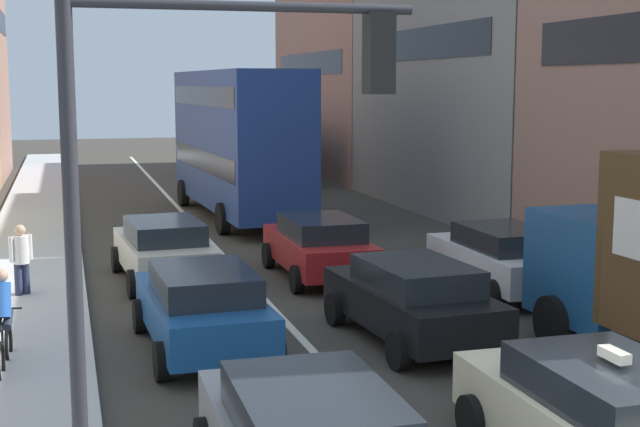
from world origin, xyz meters
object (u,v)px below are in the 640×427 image
sedan_left_lane_third (164,249)px  sedan_right_lane_behind_truck (502,257)px  wagon_left_lane_second (203,306)px  bus_mid_queue_primary (238,137)px  pedestrian_near_kerb (21,258)px  sedan_centre_lane_second (413,299)px  hatchback_centre_lane_third (319,245)px  bus_far_queue_secondary (260,142)px  traffic_light_pole (199,166)px  cyclist_on_sidewalk (3,323)px  taxi_centre_lane_front (604,418)px

sedan_left_lane_third → sedan_right_lane_behind_truck: (7.17, -3.10, 0.00)m
wagon_left_lane_second → sedan_right_lane_behind_truck: (7.11, 2.64, 0.00)m
bus_mid_queue_primary → pedestrian_near_kerb: (-6.71, -10.50, -1.88)m
sedan_centre_lane_second → sedan_right_lane_behind_truck: size_ratio=1.03×
hatchback_centre_lane_third → bus_far_queue_secondary: (3.48, 22.91, 0.96)m
wagon_left_lane_second → bus_mid_queue_primary: size_ratio=0.41×
traffic_light_pole → cyclist_on_sidewalk: traffic_light_pole is taller
bus_far_queue_secondary → bus_mid_queue_primary: bearing=165.9°
sedan_right_lane_behind_truck → bus_far_queue_secondary: bearing=0.0°
taxi_centre_lane_front → wagon_left_lane_second: taxi_centre_lane_front is taller
taxi_centre_lane_front → cyclist_on_sidewalk: (-6.95, 6.11, 0.05)m
wagon_left_lane_second → sedan_right_lane_behind_truck: bearing=-71.7°
taxi_centre_lane_front → sedan_left_lane_third: 12.82m
pedestrian_near_kerb → bus_far_queue_secondary: bearing=124.3°
wagon_left_lane_second → hatchback_centre_lane_third: same height
sedan_centre_lane_second → bus_mid_queue_primary: (-0.21, 15.68, 2.03)m
traffic_light_pole → cyclist_on_sidewalk: (-2.34, 5.81, -2.97)m
hatchback_centre_lane_third → pedestrian_near_kerb: 6.79m
hatchback_centre_lane_third → sedan_left_lane_third: same height
taxi_centre_lane_front → wagon_left_lane_second: 7.49m
traffic_light_pole → bus_mid_queue_primary: 21.92m
taxi_centre_lane_front → bus_mid_queue_primary: bearing=0.2°
taxi_centre_lane_front → sedan_centre_lane_second: size_ratio=0.98×
hatchback_centre_lane_third → pedestrian_near_kerb: (-6.77, -0.45, 0.15)m
wagon_left_lane_second → cyclist_on_sidewalk: 3.29m
sedan_centre_lane_second → bus_mid_queue_primary: bus_mid_queue_primary is taller
wagon_left_lane_second → pedestrian_near_kerb: bearing=32.0°
wagon_left_lane_second → hatchback_centre_lane_third: bearing=-36.8°
traffic_light_pole → bus_far_queue_secondary: (7.98, 34.30, -2.06)m
wagon_left_lane_second → cyclist_on_sidewalk: bearing=95.2°
sedan_left_lane_third → sedan_right_lane_behind_truck: size_ratio=1.02×
sedan_centre_lane_second → hatchback_centre_lane_third: 5.63m
bus_far_queue_secondary → sedan_left_lane_third: bearing=163.6°
hatchback_centre_lane_third → sedan_right_lane_behind_truck: same height
sedan_centre_lane_second → sedan_left_lane_third: 7.27m
sedan_centre_lane_second → bus_far_queue_secondary: (3.33, 28.54, 0.96)m
traffic_light_pole → cyclist_on_sidewalk: 6.94m
hatchback_centre_lane_third → bus_mid_queue_primary: (-0.06, 10.05, 2.03)m
bus_mid_queue_primary → hatchback_centre_lane_third: bearing=177.7°
sedan_centre_lane_second → pedestrian_near_kerb: pedestrian_near_kerb is taller
traffic_light_pole → bus_mid_queue_primary: bearing=78.3°
taxi_centre_lane_front → sedan_left_lane_third: size_ratio=0.98×
sedan_right_lane_behind_truck → pedestrian_near_kerb: pedestrian_near_kerb is taller
traffic_light_pole → hatchback_centre_lane_third: size_ratio=1.28×
sedan_centre_lane_second → bus_mid_queue_primary: bearing=-3.2°
sedan_centre_lane_second → pedestrian_near_kerb: (-6.92, 5.18, 0.15)m
wagon_left_lane_second → sedan_left_lane_third: (-0.06, 5.74, 0.00)m
sedan_left_lane_third → bus_far_queue_secondary: bearing=-21.3°
bus_mid_queue_primary → bus_far_queue_secondary: 13.38m
sedan_left_lane_third → sedan_right_lane_behind_truck: bearing=-117.0°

